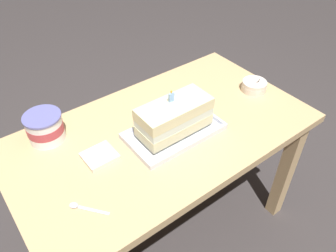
{
  "coord_description": "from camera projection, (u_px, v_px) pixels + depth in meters",
  "views": [
    {
      "loc": [
        -0.59,
        -0.82,
        1.58
      ],
      "look_at": [
        0.01,
        -0.02,
        0.72
      ],
      "focal_mm": 35.88,
      "sensor_mm": 36.0,
      "label": 1
    }
  ],
  "objects": [
    {
      "name": "ground_plane",
      "position": [
        164.0,
        226.0,
        1.8
      ],
      "size": [
        8.0,
        8.0,
        0.0
      ],
      "primitive_type": "plane",
      "color": "#383333"
    },
    {
      "name": "dining_table",
      "position": [
        162.0,
        148.0,
        1.42
      ],
      "size": [
        1.23,
        0.69,
        0.69
      ],
      "color": "tan",
      "rests_on": "ground_plane"
    },
    {
      "name": "foil_tray",
      "position": [
        174.0,
        132.0,
        1.33
      ],
      "size": [
        0.38,
        0.22,
        0.02
      ],
      "color": "silver",
      "rests_on": "dining_table"
    },
    {
      "name": "birthday_cake",
      "position": [
        174.0,
        117.0,
        1.28
      ],
      "size": [
        0.29,
        0.13,
        0.17
      ],
      "color": "beige",
      "rests_on": "foil_tray"
    },
    {
      "name": "bowl_stack",
      "position": [
        254.0,
        86.0,
        1.55
      ],
      "size": [
        0.11,
        0.11,
        0.08
      ],
      "color": "silver",
      "rests_on": "dining_table"
    },
    {
      "name": "ice_cream_tub",
      "position": [
        45.0,
        127.0,
        1.28
      ],
      "size": [
        0.14,
        0.14,
        0.11
      ],
      "color": "white",
      "rests_on": "dining_table"
    },
    {
      "name": "serving_spoon_near_tray",
      "position": [
        79.0,
        207.0,
        1.06
      ],
      "size": [
        0.1,
        0.12,
        0.01
      ],
      "color": "silver",
      "rests_on": "dining_table"
    },
    {
      "name": "napkin_pile",
      "position": [
        100.0,
        156.0,
        1.23
      ],
      "size": [
        0.12,
        0.11,
        0.02
      ],
      "color": "silver",
      "rests_on": "dining_table"
    }
  ]
}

